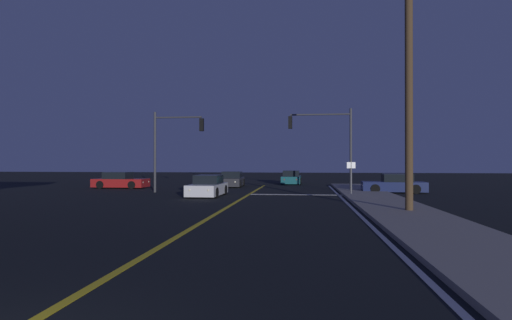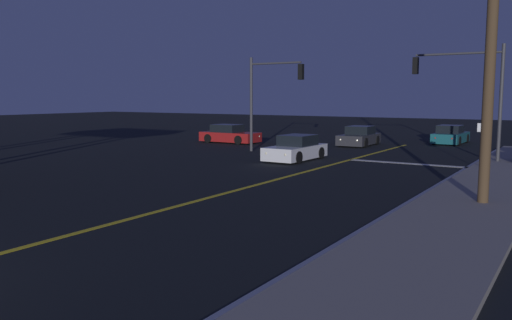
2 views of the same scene
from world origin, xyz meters
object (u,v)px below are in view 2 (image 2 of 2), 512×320
traffic_signal_far_left (269,89)px  street_sign_corner (483,138)px  car_lead_oncoming_red (229,135)px  traffic_signal_near_right (468,84)px  car_mid_block_charcoal (359,137)px  utility_pole_right (492,24)px  car_far_approaching_white (296,149)px  car_side_waiting_teal (451,136)px

traffic_signal_far_left → street_sign_corner: 12.64m
traffic_signal_far_left → street_sign_corner: traffic_signal_far_left is taller
car_lead_oncoming_red → traffic_signal_near_right: size_ratio=0.74×
car_mid_block_charcoal → traffic_signal_far_left: traffic_signal_far_left is taller
car_mid_block_charcoal → traffic_signal_near_right: bearing=141.6°
car_lead_oncoming_red → traffic_signal_far_left: (5.93, -4.26, 3.25)m
car_mid_block_charcoal → utility_pole_right: 21.17m
car_far_approaching_white → street_sign_corner: 9.26m
traffic_signal_near_right → traffic_signal_far_left: (-11.05, -1.40, -0.20)m
street_sign_corner → car_lead_oncoming_red: bearing=162.8°
car_side_waiting_teal → traffic_signal_far_left: size_ratio=0.75×
car_mid_block_charcoal → traffic_signal_near_right: 10.59m
car_lead_oncoming_red → traffic_signal_near_right: 17.56m
utility_pole_right → street_sign_corner: (-1.40, 8.80, -4.04)m
traffic_signal_near_right → utility_pole_right: 12.00m
car_far_approaching_white → street_sign_corner: size_ratio=1.91×
traffic_signal_near_right → street_sign_corner: 3.99m
car_side_waiting_teal → traffic_signal_far_left: traffic_signal_far_left is taller
car_side_waiting_teal → traffic_signal_far_left: 14.98m
car_lead_oncoming_red → car_mid_block_charcoal: bearing=109.4°
traffic_signal_near_right → car_lead_oncoming_red: bearing=-9.5°
traffic_signal_near_right → traffic_signal_far_left: bearing=7.2°
car_side_waiting_teal → street_sign_corner: bearing=-71.7°
utility_pole_right → street_sign_corner: bearing=99.0°
car_lead_oncoming_red → street_sign_corner: street_sign_corner is taller
utility_pole_right → car_far_approaching_white: bearing=144.1°
car_far_approaching_white → traffic_signal_far_left: traffic_signal_far_left is taller
car_lead_oncoming_red → street_sign_corner: bearing=73.1°
car_mid_block_charcoal → street_sign_corner: (9.37, -8.74, 0.92)m
car_far_approaching_white → traffic_signal_near_right: 9.44m
car_side_waiting_teal → traffic_signal_near_right: (2.96, -10.78, 3.45)m
traffic_signal_far_left → car_lead_oncoming_red: bearing=144.3°
utility_pole_right → car_mid_block_charcoal: bearing=121.5°
car_lead_oncoming_red → utility_pole_right: 24.92m
car_lead_oncoming_red → traffic_signal_far_left: 7.99m
car_lead_oncoming_red → utility_pole_right: (19.68, -14.45, 4.96)m
car_mid_block_charcoal → traffic_signal_far_left: size_ratio=0.73×
car_mid_block_charcoal → utility_pole_right: utility_pole_right is taller
car_lead_oncoming_red → traffic_signal_far_left: bearing=54.7°
car_lead_oncoming_red → traffic_signal_near_right: traffic_signal_near_right is taller
car_side_waiting_teal → utility_pole_right: utility_pole_right is taller
street_sign_corner → traffic_signal_near_right: bearing=114.9°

